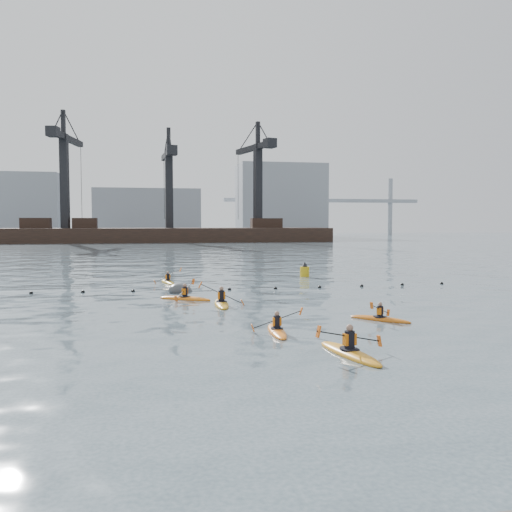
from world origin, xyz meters
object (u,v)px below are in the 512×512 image
Objects in this scene: nav_buoy at (305,271)px; kayaker_1 at (349,352)px; kayaker_5 at (168,282)px; kayaker_0 at (277,330)px; kayaker_3 at (222,303)px; mooring_buoy at (181,292)px; kayaker_2 at (185,298)px; kayaker_4 at (380,318)px.

kayaker_1 is at bearing -102.76° from nav_buoy.
kayaker_0 is at bearing -90.76° from kayaker_5.
kayaker_3 is 15.95m from nav_buoy.
kayaker_5 is (-3.68, 18.48, -0.00)m from kayaker_0.
kayaker_0 is at bearing -108.79° from nav_buoy.
mooring_buoy is (-1.81, 5.93, -0.11)m from kayaker_3.
kayaker_2 reaches higher than kayaker_5.
kayaker_4 reaches higher than mooring_buoy.
nav_buoy is (2.09, 19.25, 0.32)m from kayaker_4.
kayaker_3 is (-2.72, 11.37, -0.00)m from kayaker_1.
mooring_buoy is (-4.53, 17.30, -0.11)m from kayaker_1.
kayaker_0 is at bearing 99.98° from kayaker_1.
kayaker_2 is at bearing -97.42° from kayaker_5.
mooring_buoy is (-0.06, 3.52, -0.10)m from kayaker_2.
kayaker_1 is 1.22× the size of kayaker_5.
nav_buoy is (5.65, 24.95, 0.30)m from kayaker_1.
nav_buoy reaches higher than kayaker_5.
kayaker_5 is at bearing 105.34° from kayaker_0.
mooring_buoy is (-3.04, 13.34, -0.09)m from kayaker_0.
kayaker_5 is 2.24× the size of nav_buoy.
kayaker_2 is 0.87× the size of kayaker_3.
nav_buoy reaches higher than kayaker_4.
nav_buoy is at bearing 75.31° from kayaker_0.
kayaker_4 is 1.19× the size of mooring_buoy.
kayaker_3 is (1.75, -2.41, 0.01)m from kayaker_2.
kayaker_1 reaches higher than mooring_buoy.
kayaker_4 is (3.56, 5.69, -0.02)m from kayaker_1.
kayaker_5 is 5.18m from mooring_buoy.
kayaker_2 is at bearing 128.79° from kayaker_3.
nav_buoy is (10.82, 2.51, 0.32)m from kayaker_5.
kayaker_0 is 1.01× the size of kayaker_5.
nav_buoy is at bearing 1.06° from kayaker_5.
kayaker_2 is at bearing -88.18° from kayaker_4.
kayaker_2 is 3.52m from mooring_buoy.
kayaker_5 is (-0.70, 8.65, -0.01)m from kayaker_2.
kayaker_1 is at bearing 14.99° from kayaker_4.
kayaker_3 is at bearing -112.41° from kayaker_2.
kayaker_0 is 13.68m from mooring_buoy.
kayaker_3 reaches higher than kayaker_1.
kayaker_2 reaches higher than mooring_buoy.
kayaker_4 is at bearing 47.32° from kayaker_1.
kayaker_1 is 2.72× the size of nav_buoy.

